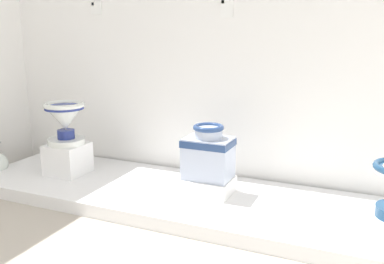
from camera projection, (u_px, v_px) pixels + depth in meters
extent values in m
cube|color=white|center=(233.00, 3.00, 3.29)|extent=(4.50, 0.06, 2.98)
cube|color=white|center=(206.00, 201.00, 3.14)|extent=(3.84, 0.98, 0.10)
cube|color=white|center=(68.00, 159.00, 3.58)|extent=(0.30, 0.31, 0.26)
cylinder|color=white|center=(67.00, 141.00, 3.55)|extent=(0.31, 0.31, 0.05)
cylinder|color=navy|center=(66.00, 134.00, 3.54)|extent=(0.14, 0.14, 0.07)
cone|color=white|center=(65.00, 117.00, 3.50)|extent=(0.32, 0.32, 0.21)
cylinder|color=navy|center=(64.00, 107.00, 3.48)|extent=(0.31, 0.31, 0.03)
torus|color=white|center=(64.00, 105.00, 3.48)|extent=(0.34, 0.34, 0.04)
cylinder|color=navy|center=(64.00, 106.00, 3.48)|extent=(0.22, 0.22, 0.01)
cube|color=white|center=(208.00, 185.00, 3.16)|extent=(0.36, 0.29, 0.12)
cube|color=silver|center=(208.00, 158.00, 3.12)|extent=(0.34, 0.25, 0.30)
cube|color=navy|center=(208.00, 143.00, 3.09)|extent=(0.35, 0.26, 0.05)
cylinder|color=silver|center=(208.00, 133.00, 3.07)|extent=(0.20, 0.20, 0.08)
torus|color=navy|center=(208.00, 127.00, 3.06)|extent=(0.23, 0.23, 0.04)
cube|color=white|center=(96.00, 8.00, 3.75)|extent=(0.11, 0.01, 0.11)
cube|color=#386BAD|center=(93.00, 4.00, 3.76)|extent=(0.02, 0.01, 0.02)
cube|color=white|center=(227.00, 8.00, 3.28)|extent=(0.10, 0.01, 0.15)
cube|color=slate|center=(223.00, 2.00, 3.29)|extent=(0.02, 0.01, 0.02)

